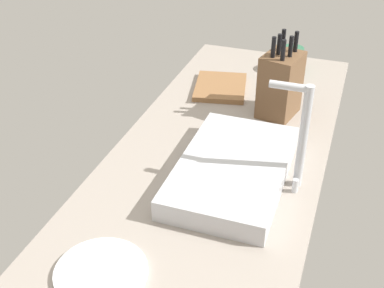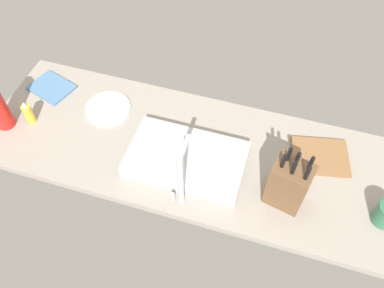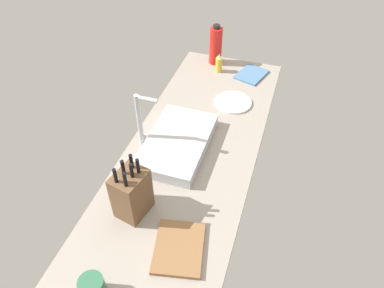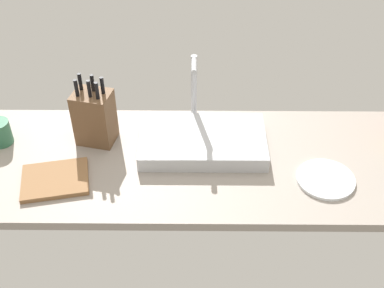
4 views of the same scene
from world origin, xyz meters
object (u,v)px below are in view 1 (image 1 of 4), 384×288
Objects in this scene: cutting_board at (220,87)px; coffee_mug at (292,59)px; sink_basin at (233,170)px; faucet at (300,131)px; knife_block at (280,84)px; dinner_plate at (101,272)px.

coffee_mug reaches higher than cutting_board.
faucet is at bearing 101.36° from sink_basin.
knife_block is 37.48cm from coffee_mug.
sink_basin is 4.94× the size of coffee_mug.
faucet is at bearing 35.94° from cutting_board.
faucet reaches higher than sink_basin.
knife_block is at bearing 64.15° from cutting_board.
knife_block is 28.23cm from cutting_board.
cutting_board is at bearing -179.23° from dinner_plate.
sink_basin is 1.58× the size of faucet.
faucet is 39.98cm from knife_block.
sink_basin is 2.29× the size of dinner_plate.
knife_block reaches higher than coffee_mug.
faucet reaches higher than coffee_mug.
coffee_mug is at bearing -164.12° from knife_block.
faucet is 3.12× the size of coffee_mug.
knife_block is 1.36× the size of dinner_plate.
dinner_plate is at bearing -2.01° from knife_block.
sink_basin is 2.05× the size of cutting_board.
sink_basin is 77.98cm from coffee_mug.
cutting_board is at bearing -159.94° from sink_basin.
coffee_mug is (-121.49, 20.44, 4.21)cm from dinner_plate.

